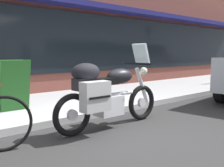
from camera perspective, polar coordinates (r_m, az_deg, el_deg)
ground_plane at (r=4.09m, az=3.81°, el=-10.90°), size 80.00×80.00×0.00m
storefront_building at (r=10.66m, az=7.73°, el=16.72°), size 18.24×0.90×6.34m
touring_motorcycle at (r=4.21m, az=-1.30°, el=-1.90°), size 2.15×0.66×1.40m
sandwich_board_sign at (r=5.40m, az=-20.63°, el=-0.34°), size 0.55×0.42×0.98m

